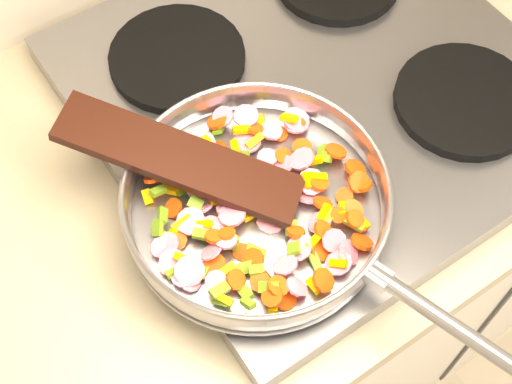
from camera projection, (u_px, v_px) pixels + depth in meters
cooktop at (317, 91)px, 0.99m from camera, size 0.60×0.60×0.04m
grate_fl at (295, 203)px, 0.87m from camera, size 0.19×0.19×0.02m
grate_fr at (465, 100)px, 0.95m from camera, size 0.19×0.19×0.02m
grate_bl at (177, 58)px, 0.99m from camera, size 0.19×0.19×0.02m
saute_pan at (258, 201)px, 0.83m from camera, size 0.35×0.51×0.05m
vegetable_heap at (258, 205)px, 0.84m from camera, size 0.28×0.29×0.04m
wooden_spatula at (180, 159)px, 0.83m from camera, size 0.23×0.27×0.07m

